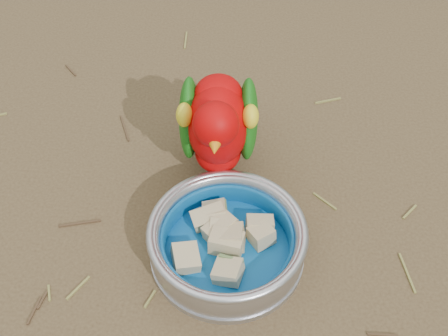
# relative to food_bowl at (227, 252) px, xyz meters

# --- Properties ---
(ground) EXTENTS (60.00, 60.00, 0.00)m
(ground) POSITION_rel_food_bowl_xyz_m (-0.07, 0.04, -0.01)
(ground) COLOR brown
(food_bowl) EXTENTS (0.21, 0.21, 0.02)m
(food_bowl) POSITION_rel_food_bowl_xyz_m (0.00, 0.00, 0.00)
(food_bowl) COLOR #B2B2BA
(food_bowl) RESTS_ON ground
(bowl_wall) EXTENTS (0.21, 0.21, 0.04)m
(bowl_wall) POSITION_rel_food_bowl_xyz_m (0.00, 0.00, 0.03)
(bowl_wall) COLOR #B2B2BA
(bowl_wall) RESTS_ON food_bowl
(fruit_wedges) EXTENTS (0.13, 0.13, 0.03)m
(fruit_wedges) POSITION_rel_food_bowl_xyz_m (0.00, -0.00, 0.02)
(fruit_wedges) COLOR tan
(fruit_wedges) RESTS_ON food_bowl
(lory_parrot) EXTENTS (0.13, 0.25, 0.19)m
(lory_parrot) POSITION_rel_food_bowl_xyz_m (-0.03, 0.14, 0.09)
(lory_parrot) COLOR #B10204
(lory_parrot) RESTS_ON ground
(ground_debris) EXTENTS (0.90, 0.80, 0.01)m
(ground_debris) POSITION_rel_food_bowl_xyz_m (-0.04, 0.11, -0.01)
(ground_debris) COLOR olive
(ground_debris) RESTS_ON ground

